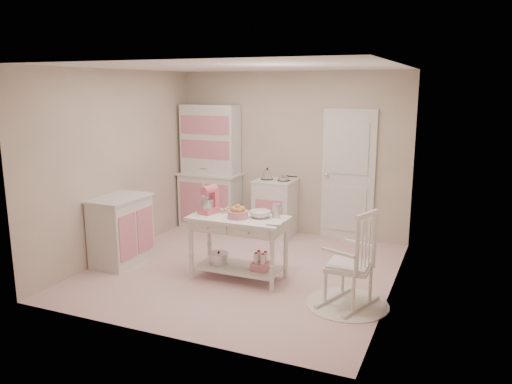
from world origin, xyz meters
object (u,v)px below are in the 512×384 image
base_cabinet (121,230)px  bread_basket (238,214)px  work_table (238,248)px  stand_mixer (209,200)px  stove (275,208)px  rocking_chair (349,258)px  hutch (210,167)px

base_cabinet → bread_basket: 1.77m
work_table → stand_mixer: 0.71m
stove → rocking_chair: bearing=-51.9°
work_table → bread_basket: (0.02, -0.05, 0.45)m
hutch → stove: 1.33m
rocking_chair → base_cabinet: bearing=-161.7°
bread_basket → work_table: bearing=111.8°
stove → bread_basket: size_ratio=3.68×
stove → bread_basket: stove is taller
rocking_chair → stand_mixer: size_ratio=3.24×
hutch → base_cabinet: hutch is taller
hutch → bread_basket: (1.45, -1.98, -0.19)m
stove → rocking_chair: size_ratio=0.84×
base_cabinet → bread_basket: bearing=1.8°
rocking_chair → stand_mixer: stand_mixer is taller
work_table → bread_basket: bearing=-68.2°
work_table → rocking_chair: bearing=-9.4°
bread_basket → hutch: bearing=126.1°
stove → stand_mixer: bearing=-95.9°
work_table → base_cabinet: bearing=-176.5°
hutch → stove: bearing=-2.4°
hutch → rocking_chair: 3.63m
hutch → base_cabinet: bearing=-97.9°
rocking_chair → work_table: size_ratio=0.92×
stove → stand_mixer: 1.94m
hutch → base_cabinet: 2.14m
stand_mixer → bread_basket: bearing=4.3°
rocking_chair → work_table: rocking_chair is taller
stove → base_cabinet: same height
stove → base_cabinet: bearing=-126.7°
rocking_chair → work_table: 1.46m
hutch → work_table: 2.48m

